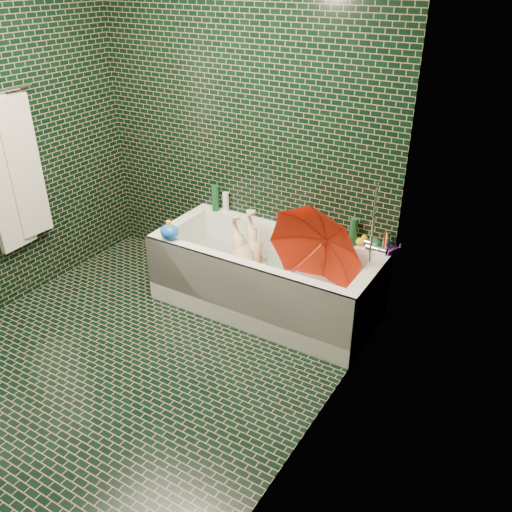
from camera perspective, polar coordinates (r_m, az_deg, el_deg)
The scene contains 19 objects.
floor at distance 3.86m, azimuth -12.74°, elevation -10.49°, with size 2.80×2.80×0.00m, color black.
wall_back at distance 4.26m, azimuth -1.59°, elevation 13.16°, with size 2.80×2.80×0.00m, color black.
wall_right at distance 2.53m, azimuth 6.33°, elevation 1.66°, with size 2.80×2.80×0.00m, color black.
bathtub at distance 4.16m, azimuth 0.95°, elevation -2.94°, with size 1.70×0.75×0.55m.
bath_mat at distance 4.20m, azimuth 1.06°, elevation -3.48°, with size 1.35×0.47×0.01m, color green.
water at distance 4.12m, azimuth 1.08°, elevation -1.78°, with size 1.48×0.53×0.00m, color silver.
towel at distance 4.37m, azimuth -24.25°, elevation 7.96°, with size 0.08×0.44×1.12m.
faucet at distance 3.60m, azimuth 12.35°, elevation 1.30°, with size 0.18×0.19×0.55m.
child at distance 4.17m, azimuth -0.66°, elevation -1.29°, with size 0.32×0.21×0.88m, color beige.
umbrella at distance 3.81m, azimuth 5.20°, elevation -0.45°, with size 0.72×0.72×0.63m, color red.
soap_bottle_a at distance 4.01m, azimuth 12.02°, elevation 0.66°, with size 0.09×0.09×0.24m, color white.
soap_bottle_b at distance 3.96m, azimuth 13.29°, elevation 0.16°, with size 0.08×0.08×0.17m, color #581F77.
soap_bottle_c at distance 4.03m, azimuth 12.05°, elevation 0.81°, with size 0.14×0.14×0.18m, color #144624.
bottle_right_tall at distance 4.01m, azimuth 10.21°, elevation 2.54°, with size 0.06×0.06×0.21m, color #144624.
bottle_right_pump at distance 3.94m, azimuth 13.55°, elevation 1.41°, with size 0.05×0.05×0.17m, color silver.
bottle_left_tall at distance 4.52m, azimuth -4.31°, elevation 6.08°, with size 0.06×0.06×0.22m, color #144624.
bottle_left_short at distance 4.52m, azimuth -3.20°, elevation 5.71°, with size 0.05×0.05×0.16m, color white.
rubber_duck at distance 4.04m, azimuth 10.94°, elevation 1.61°, with size 0.11×0.08×0.08m.
bath_toy at distance 4.09m, azimuth -9.11°, elevation 2.56°, with size 0.16×0.13×0.15m.
Camera 1 is at (2.21, -2.06, 2.39)m, focal length 38.00 mm.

